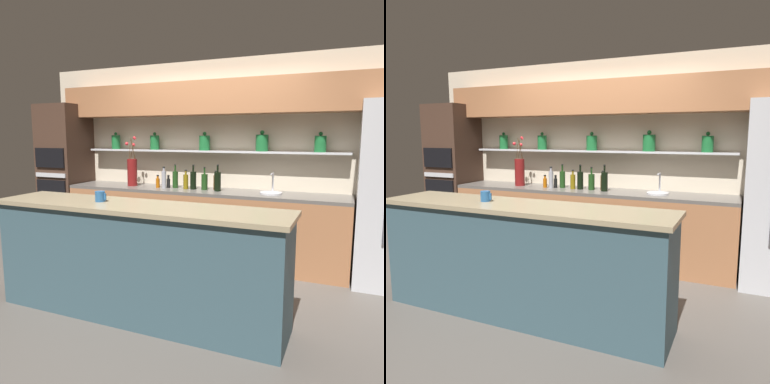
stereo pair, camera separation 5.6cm
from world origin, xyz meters
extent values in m
plane|color=#4C4742|center=(0.00, 0.00, 0.00)|extent=(12.00, 12.00, 0.00)
cube|color=beige|center=(0.00, 1.60, 1.30)|extent=(5.20, 0.10, 2.60)
cube|color=#B7B7BC|center=(-0.10, 1.46, 1.41)|extent=(3.62, 0.18, 0.02)
cylinder|color=#19602D|center=(-1.51, 1.45, 1.52)|extent=(0.12, 0.12, 0.20)
sphere|color=#19602D|center=(-1.51, 1.45, 1.64)|extent=(0.04, 0.04, 0.04)
cylinder|color=#19602D|center=(-0.86, 1.45, 1.52)|extent=(0.13, 0.13, 0.20)
sphere|color=#19602D|center=(-0.86, 1.45, 1.64)|extent=(0.05, 0.05, 0.05)
cylinder|color=#19602D|center=(-0.11, 1.45, 1.52)|extent=(0.14, 0.14, 0.20)
sphere|color=#19602D|center=(-0.11, 1.45, 1.64)|extent=(0.05, 0.05, 0.05)
cylinder|color=#19602D|center=(0.66, 1.45, 1.52)|extent=(0.15, 0.15, 0.21)
sphere|color=#19602D|center=(0.66, 1.45, 1.65)|extent=(0.05, 0.05, 0.05)
cylinder|color=#19602D|center=(1.35, 1.45, 1.52)|extent=(0.13, 0.13, 0.19)
sphere|color=#19602D|center=(1.35, 1.45, 1.64)|extent=(0.05, 0.05, 0.05)
cube|color=#99603D|center=(0.00, 1.38, 2.09)|extent=(4.42, 0.34, 0.42)
cube|color=#99603D|center=(-0.10, 1.24, 0.44)|extent=(3.72, 0.62, 0.88)
cube|color=#56514C|center=(-0.10, 1.24, 0.90)|extent=(3.72, 0.62, 0.04)
cube|color=#334C56|center=(0.00, -0.48, 0.49)|extent=(2.66, 0.55, 0.98)
cube|color=gray|center=(0.00, -0.48, 1.00)|extent=(2.72, 0.61, 0.04)
cube|color=#3D281E|center=(-2.29, 1.24, 1.03)|extent=(0.62, 0.62, 2.07)
cube|color=black|center=(-2.29, 0.92, 0.78)|extent=(0.52, 0.02, 0.40)
cube|color=black|center=(-2.29, 0.92, 1.30)|extent=(0.52, 0.02, 0.28)
cube|color=#B7B7BC|center=(-2.29, 0.92, 1.05)|extent=(0.54, 0.02, 0.06)
cylinder|color=maroon|center=(-1.11, 1.23, 1.11)|extent=(0.14, 0.14, 0.37)
cylinder|color=#4C3319|center=(-1.08, 1.22, 1.44)|extent=(0.04, 0.08, 0.29)
sphere|color=red|center=(-1.05, 1.20, 1.59)|extent=(0.04, 0.04, 0.04)
cylinder|color=#4C3319|center=(-1.14, 1.22, 1.40)|extent=(0.02, 0.06, 0.21)
sphere|color=red|center=(-1.17, 1.21, 1.50)|extent=(0.05, 0.05, 0.05)
cylinder|color=#4C3319|center=(-1.08, 1.22, 1.43)|extent=(0.02, 0.06, 0.28)
sphere|color=red|center=(-1.04, 1.21, 1.58)|extent=(0.04, 0.04, 0.04)
cylinder|color=#4C3319|center=(-1.11, 1.23, 1.39)|extent=(0.05, 0.01, 0.19)
sphere|color=red|center=(-1.10, 1.27, 1.49)|extent=(0.05, 0.05, 0.05)
cylinder|color=#B7B7BC|center=(0.83, 1.24, 0.93)|extent=(0.27, 0.27, 0.02)
cylinder|color=#B7B7BC|center=(0.83, 1.34, 1.05)|extent=(0.02, 0.02, 0.22)
cylinder|color=#B7B7BC|center=(0.83, 1.28, 1.16)|extent=(0.02, 0.12, 0.02)
cylinder|color=#4C2D0C|center=(0.11, 1.30, 1.01)|extent=(0.07, 0.07, 0.19)
cylinder|color=#4C2D0C|center=(0.11, 1.30, 1.13)|extent=(0.03, 0.03, 0.04)
cylinder|color=black|center=(0.11, 1.30, 1.16)|extent=(0.03, 0.03, 0.01)
cylinder|color=black|center=(-0.55, 1.24, 0.98)|extent=(0.05, 0.05, 0.12)
cylinder|color=black|center=(-0.55, 1.24, 1.06)|extent=(0.03, 0.03, 0.04)
cylinder|color=black|center=(-0.55, 1.24, 1.08)|extent=(0.03, 0.03, 0.01)
cylinder|color=#193814|center=(-0.46, 1.28, 1.03)|extent=(0.08, 0.08, 0.22)
cylinder|color=#193814|center=(-0.46, 1.28, 1.18)|extent=(0.02, 0.02, 0.08)
cylinder|color=black|center=(-0.46, 1.28, 1.23)|extent=(0.03, 0.03, 0.01)
cylinder|color=gray|center=(-0.58, 1.18, 1.03)|extent=(0.06, 0.06, 0.23)
cylinder|color=gray|center=(-0.58, 1.18, 1.17)|extent=(0.03, 0.03, 0.04)
cylinder|color=black|center=(-0.58, 1.18, 1.20)|extent=(0.03, 0.03, 0.01)
cylinder|color=brown|center=(-0.28, 1.22, 1.01)|extent=(0.07, 0.07, 0.19)
cylinder|color=brown|center=(-0.28, 1.22, 1.13)|extent=(0.03, 0.03, 0.05)
cylinder|color=black|center=(-0.28, 1.22, 1.17)|extent=(0.03, 0.03, 0.01)
cylinder|color=black|center=(0.16, 1.20, 1.04)|extent=(0.08, 0.08, 0.24)
cylinder|color=black|center=(0.16, 1.20, 1.20)|extent=(0.02, 0.02, 0.08)
cylinder|color=black|center=(0.16, 1.20, 1.25)|extent=(0.03, 0.03, 0.01)
cylinder|color=black|center=(-0.19, 1.24, 1.03)|extent=(0.08, 0.08, 0.23)
cylinder|color=black|center=(-0.19, 1.24, 1.19)|extent=(0.02, 0.02, 0.08)
cylinder|color=black|center=(-0.19, 1.24, 1.23)|extent=(0.03, 0.03, 0.01)
cylinder|color=#9E4C0A|center=(-0.69, 1.20, 0.98)|extent=(0.05, 0.05, 0.12)
cylinder|color=#9E4C0A|center=(-0.69, 1.20, 1.06)|extent=(0.03, 0.03, 0.04)
cylinder|color=black|center=(-0.69, 1.20, 1.08)|extent=(0.03, 0.03, 0.01)
cylinder|color=#193814|center=(-0.03, 1.25, 1.02)|extent=(0.08, 0.08, 0.20)
cylinder|color=#193814|center=(-0.03, 1.25, 1.16)|extent=(0.02, 0.02, 0.08)
cylinder|color=black|center=(-0.03, 1.25, 1.21)|extent=(0.03, 0.03, 0.01)
cylinder|color=#235184|center=(-0.38, -0.48, 1.07)|extent=(0.09, 0.09, 0.09)
cube|color=#235184|center=(-0.32, -0.48, 1.07)|extent=(0.02, 0.01, 0.06)
camera|label=1|loc=(1.71, -3.22, 1.61)|focal=35.00mm
camera|label=2|loc=(1.76, -3.20, 1.61)|focal=35.00mm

